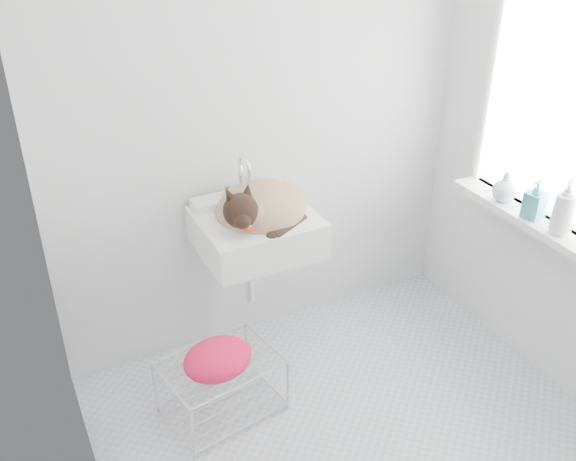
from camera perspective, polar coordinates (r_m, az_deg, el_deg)
name	(u,v)px	position (r m, az deg, el deg)	size (l,w,h in m)	color
floor	(357,441)	(3.15, 6.09, -17.81)	(2.20, 2.00, 0.02)	silver
back_wall	(262,113)	(3.19, -2.25, 10.23)	(2.20, 0.02, 2.50)	white
left_wall	(64,270)	(2.05, -19.04, -3.28)	(0.02, 2.00, 2.50)	white
window_glass	(559,110)	(3.17, 22.65, 9.73)	(0.01, 0.80, 1.00)	white
window_frame	(557,110)	(3.16, 22.46, 9.71)	(0.04, 0.90, 1.10)	white
windowsill	(525,216)	(3.31, 20.05, 1.17)	(0.16, 0.88, 0.04)	white
sink	(256,216)	(3.08, -2.81, 1.30)	(0.55, 0.48, 0.22)	white
faucet	(240,174)	(3.17, -4.19, 4.91)	(0.20, 0.14, 0.20)	silver
cat	(260,209)	(3.05, -2.49, 1.87)	(0.52, 0.46, 0.30)	#A28362
wire_rack	(222,387)	(3.17, -5.81, -13.46)	(0.51, 0.36, 0.31)	#BDBDBD
towel	(218,366)	(3.00, -6.13, -11.66)	(0.32, 0.23, 0.13)	red
bottle_a	(558,233)	(3.18, 22.58, -0.19)	(0.09, 0.09, 0.22)	silver
bottle_b	(532,217)	(3.27, 20.54, 1.09)	(0.08, 0.09, 0.19)	teal
bottle_c	(503,200)	(3.39, 18.26, 2.53)	(0.12, 0.12, 0.15)	silver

